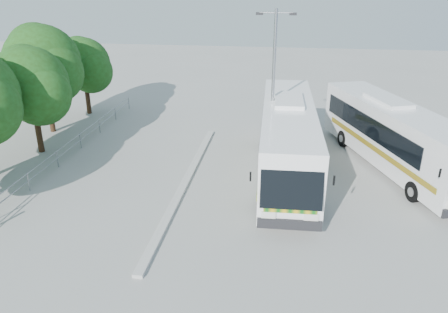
# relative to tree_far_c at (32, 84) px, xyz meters

# --- Properties ---
(ground) EXTENTS (100.00, 100.00, 0.00)m
(ground) POSITION_rel_tree_far_c_xyz_m (12.12, -5.10, -4.26)
(ground) COLOR #9C9C97
(ground) RESTS_ON ground
(kerb_divider) EXTENTS (0.40, 16.00, 0.15)m
(kerb_divider) POSITION_rel_tree_far_c_xyz_m (9.82, -3.10, -4.18)
(kerb_divider) COLOR #B2B2AD
(kerb_divider) RESTS_ON ground
(railing) EXTENTS (0.06, 22.00, 1.00)m
(railing) POSITION_rel_tree_far_c_xyz_m (2.12, -1.10, -3.52)
(railing) COLOR gray
(railing) RESTS_ON ground
(tree_far_c) EXTENTS (4.97, 4.69, 6.49)m
(tree_far_c) POSITION_rel_tree_far_c_xyz_m (0.00, 0.00, 0.00)
(tree_far_c) COLOR #382314
(tree_far_c) RESTS_ON ground
(tree_far_d) EXTENTS (5.62, 5.30, 7.33)m
(tree_far_d) POSITION_rel_tree_far_c_xyz_m (-1.19, 3.70, 0.56)
(tree_far_d) COLOR #382314
(tree_far_d) RESTS_ON ground
(tree_far_e) EXTENTS (4.54, 4.28, 5.92)m
(tree_far_e) POSITION_rel_tree_far_c_xyz_m (-0.51, 8.20, -0.37)
(tree_far_e) COLOR #382314
(tree_far_e) RESTS_ON ground
(coach_main) EXTENTS (3.16, 13.52, 3.73)m
(coach_main) POSITION_rel_tree_far_c_xyz_m (15.06, -0.93, -2.21)
(coach_main) COLOR white
(coach_main) RESTS_ON ground
(coach_adjacent) EXTENTS (6.66, 12.85, 3.54)m
(coach_adjacent) POSITION_rel_tree_far_c_xyz_m (20.97, 0.65, -2.32)
(coach_adjacent) COLOR silver
(coach_adjacent) RESTS_ON ground
(lamppost) EXTENTS (2.10, 0.21, 8.63)m
(lamppost) POSITION_rel_tree_far_c_xyz_m (14.12, 0.33, 0.50)
(lamppost) COLOR #93969B
(lamppost) RESTS_ON ground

